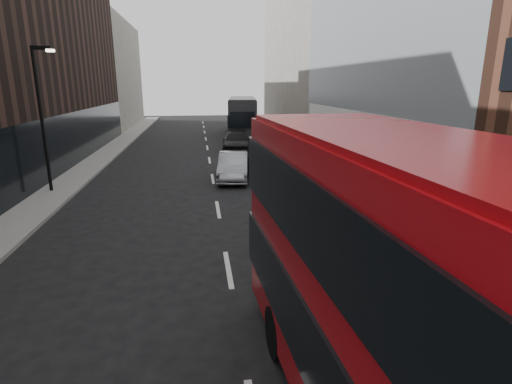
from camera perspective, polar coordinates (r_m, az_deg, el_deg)
name	(u,v)px	position (r m, az deg, el deg)	size (l,w,h in m)	color
sidewalk_right	(312,159)	(29.71, 8.05, 4.68)	(3.00, 80.00, 0.15)	slate
sidewalk_left	(92,165)	(29.45, -22.39, 3.59)	(2.00, 80.00, 0.15)	slate
building_modern_block	(403,5)	(27.33, 20.23, 23.77)	(5.03, 22.00, 20.00)	#AAB0B5
building_victorian	(302,45)	(48.76, 6.59, 20.08)	(6.50, 24.00, 21.00)	slate
building_left_mid	(50,62)	(34.78, -27.41, 16.18)	(5.00, 24.00, 14.00)	black
building_left_far	(111,75)	(56.09, -20.04, 15.41)	(5.00, 20.00, 13.00)	slate
street_lamp	(42,110)	(22.36, -28.24, 10.26)	(1.06, 0.22, 7.00)	black
red_bus	(474,353)	(5.13, 28.68, -19.51)	(3.36, 11.91, 4.76)	#9C090F
grey_bus	(242,115)	(44.62, -1.94, 10.94)	(4.20, 12.50, 3.96)	black
car_a	(263,165)	(23.80, 1.04, 3.95)	(1.83, 4.56, 1.55)	black
car_b	(233,166)	(23.34, -3.26, 3.71)	(1.65, 4.75, 1.56)	gray
car_c	(236,142)	(33.38, -2.84, 7.18)	(2.18, 5.36, 1.56)	black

